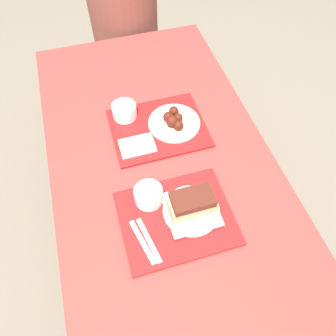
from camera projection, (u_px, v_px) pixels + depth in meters
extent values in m
plane|color=#706656|center=(165.00, 239.00, 1.87)|extent=(12.00, 12.00, 0.00)
cube|color=maroon|center=(164.00, 170.00, 1.28)|extent=(0.86, 1.74, 0.04)
cylinder|color=maroon|center=(68.00, 114.00, 1.95)|extent=(0.07, 0.07, 0.69)
cylinder|color=maroon|center=(186.00, 89.00, 2.07)|extent=(0.07, 0.07, 0.69)
cube|color=maroon|center=(117.00, 57.00, 2.09)|extent=(0.82, 0.28, 0.04)
cylinder|color=maroon|center=(71.00, 95.00, 2.22)|extent=(0.06, 0.06, 0.43)
cylinder|color=maroon|center=(169.00, 76.00, 2.33)|extent=(0.06, 0.06, 0.43)
cube|color=red|center=(176.00, 218.00, 1.14)|extent=(0.39, 0.32, 0.01)
cube|color=red|center=(158.00, 128.00, 1.37)|extent=(0.39, 0.32, 0.01)
cylinder|color=silver|center=(149.00, 195.00, 1.15)|extent=(0.10, 0.10, 0.06)
cylinder|color=beige|center=(148.00, 192.00, 1.13)|extent=(0.09, 0.09, 0.01)
cylinder|color=beige|center=(191.00, 210.00, 1.14)|extent=(0.20, 0.20, 0.01)
cube|color=silver|center=(191.00, 209.00, 1.13)|extent=(0.18, 0.18, 0.01)
cube|color=#DBB275|center=(192.00, 205.00, 1.11)|extent=(0.16, 0.08, 0.06)
cube|color=#4C1E14|center=(193.00, 199.00, 1.07)|extent=(0.14, 0.09, 0.03)
cube|color=white|center=(142.00, 242.00, 1.08)|extent=(0.05, 0.17, 0.00)
cube|color=white|center=(149.00, 240.00, 1.08)|extent=(0.05, 0.17, 0.00)
cube|color=#A59E93|center=(173.00, 199.00, 1.17)|extent=(0.04, 0.03, 0.01)
cylinder|color=silver|center=(124.00, 111.00, 1.37)|extent=(0.10, 0.10, 0.06)
cylinder|color=beige|center=(124.00, 107.00, 1.35)|extent=(0.09, 0.09, 0.01)
cylinder|color=beige|center=(174.00, 123.00, 1.37)|extent=(0.22, 0.22, 0.01)
sphere|color=#4C190F|center=(178.00, 118.00, 1.36)|extent=(0.04, 0.04, 0.04)
sphere|color=#4C190F|center=(174.00, 111.00, 1.37)|extent=(0.04, 0.04, 0.04)
sphere|color=#4C190F|center=(168.00, 117.00, 1.35)|extent=(0.04, 0.04, 0.04)
sphere|color=#4C190F|center=(172.00, 121.00, 1.34)|extent=(0.05, 0.05, 0.05)
sphere|color=#4C190F|center=(178.00, 125.00, 1.33)|extent=(0.04, 0.04, 0.04)
cube|color=white|center=(137.00, 146.00, 1.30)|extent=(0.14, 0.10, 0.01)
cylinder|color=brown|center=(123.00, 12.00, 1.86)|extent=(0.38, 0.38, 0.54)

